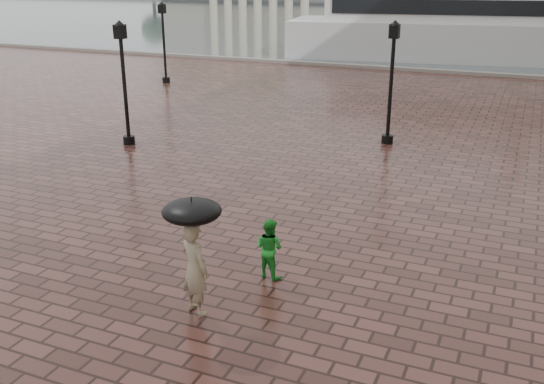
% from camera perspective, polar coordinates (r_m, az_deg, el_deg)
% --- Properties ---
extents(ground, '(300.00, 300.00, 0.00)m').
position_cam_1_polar(ground, '(12.98, -17.55, -9.51)').
color(ground, '#381E19').
rests_on(ground, ground).
extents(harbour_water, '(240.00, 240.00, 0.00)m').
position_cam_1_polar(harbour_water, '(100.83, 19.46, 15.56)').
color(harbour_water, '#4B555B').
rests_on(harbour_water, ground).
extents(quay_edge, '(80.00, 0.60, 0.30)m').
position_cam_1_polar(quay_edge, '(41.54, 12.38, 11.11)').
color(quay_edge, slate).
rests_on(quay_edge, ground).
extents(street_lamps, '(21.44, 14.44, 4.40)m').
position_cam_1_polar(street_lamps, '(27.72, 3.49, 12.06)').
color(street_lamps, black).
rests_on(street_lamps, ground).
extents(adult_pedestrian, '(0.80, 0.68, 1.86)m').
position_cam_1_polar(adult_pedestrian, '(11.59, -7.29, -7.18)').
color(adult_pedestrian, gray).
rests_on(adult_pedestrian, ground).
extents(child_pedestrian, '(0.75, 0.65, 1.32)m').
position_cam_1_polar(child_pedestrian, '(12.93, -0.26, -5.31)').
color(child_pedestrian, '#1B9329').
rests_on(child_pedestrian, ground).
extents(ferry_near, '(28.67, 10.75, 9.18)m').
position_cam_1_polar(ferry_near, '(47.93, 19.36, 14.96)').
color(ferry_near, silver).
rests_on(ferry_near, ground).
extents(umbrella, '(1.10, 1.10, 1.19)m').
position_cam_1_polar(umbrella, '(11.11, -7.56, -1.81)').
color(umbrella, black).
rests_on(umbrella, ground).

